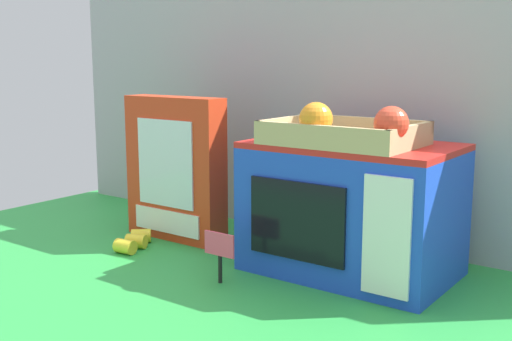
{
  "coord_description": "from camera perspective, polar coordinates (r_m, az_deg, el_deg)",
  "views": [
    {
      "loc": [
        0.77,
        -1.09,
        0.43
      ],
      "look_at": [
        -0.03,
        0.0,
        0.19
      ],
      "focal_mm": 44.25,
      "sensor_mm": 36.0,
      "label": 1
    }
  ],
  "objects": [
    {
      "name": "display_back_panel",
      "position": [
        1.52,
        5.87,
        5.3
      ],
      "size": [
        1.61,
        0.03,
        0.6
      ],
      "primitive_type": "cube",
      "color": "#A0A3A8",
      "rests_on": "ground"
    },
    {
      "name": "loose_toy_banana",
      "position": [
        1.47,
        -10.94,
        -6.28
      ],
      "size": [
        0.09,
        0.13,
        0.03
      ],
      "color": "yellow",
      "rests_on": "ground"
    },
    {
      "name": "ground_plane",
      "position": [
        1.4,
        0.93,
        -7.71
      ],
      "size": [
        1.7,
        1.7,
        0.0
      ],
      "primitive_type": "plane",
      "color": "green",
      "rests_on": "ground"
    },
    {
      "name": "toy_microwave",
      "position": [
        1.28,
        8.61,
        -3.41
      ],
      "size": [
        0.4,
        0.26,
        0.26
      ],
      "color": "blue",
      "rests_on": "ground"
    },
    {
      "name": "cookie_set_box",
      "position": [
        1.5,
        -7.33,
        0.16
      ],
      "size": [
        0.27,
        0.07,
        0.34
      ],
      "color": "red",
      "rests_on": "ground"
    },
    {
      "name": "price_sign",
      "position": [
        1.22,
        -3.32,
        -7.16
      ],
      "size": [
        0.07,
        0.01,
        0.1
      ],
      "color": "black",
      "rests_on": "ground"
    },
    {
      "name": "food_groups_crate",
      "position": [
        1.21,
        8.07,
        3.39
      ],
      "size": [
        0.29,
        0.2,
        0.08
      ],
      "color": "tan",
      "rests_on": "toy_microwave"
    }
  ]
}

